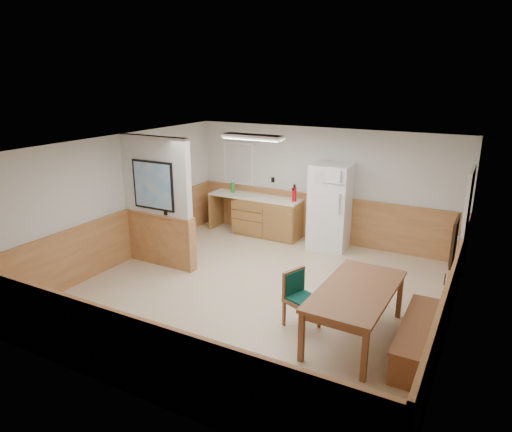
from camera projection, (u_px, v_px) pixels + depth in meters
The scene contains 20 objects.
ground at pixel (258, 292), 7.78m from camera, with size 6.00×6.00×0.00m, color #CDAF93.
ceiling at pixel (258, 146), 7.04m from camera, with size 6.00×6.00×0.02m, color white.
back_wall at pixel (322, 185), 9.94m from camera, with size 6.00×0.02×2.50m, color silver.
right_wall at pixel (457, 256), 6.05m from camera, with size 0.02×6.00×2.50m, color silver.
left_wall at pixel (120, 200), 8.77m from camera, with size 0.02×6.00×2.50m, color silver.
wainscot_back at pixel (321, 218), 10.14m from camera, with size 6.00×0.04×1.00m, color tan.
wainscot_right at pixel (448, 306), 6.28m from camera, with size 0.04×6.00×1.00m, color tan.
wainscot_left at pixel (125, 237), 8.99m from camera, with size 0.04×6.00×1.00m, color tan.
partition_wall at pixel (158, 203), 8.60m from camera, with size 1.50×0.20×2.50m.
kitchen_counter at pixel (266, 216), 10.45m from camera, with size 2.20×0.61×1.00m.
exterior_door at pixel (464, 229), 7.72m from camera, with size 0.07×1.02×2.15m.
kitchen_window at pixel (239, 164), 10.78m from camera, with size 0.80×0.04×1.00m.
wall_painting at pixel (454, 241), 5.73m from camera, with size 0.04×0.50×0.60m.
fluorescent_fixture at pixel (253, 137), 8.52m from camera, with size 1.20×0.30×0.09m.
refrigerator at pixel (330, 207), 9.58m from camera, with size 0.83×0.74×1.81m.
dining_table at pixel (356, 295), 6.26m from camera, with size 0.99×1.91×0.75m.
dining_bench at pixel (416, 330), 5.98m from camera, with size 0.39×1.71×0.45m.
dining_chair at pixel (298, 294), 6.65m from camera, with size 0.69×0.58×0.85m.
fire_extinguisher at pixel (294, 194), 9.95m from camera, with size 0.12×0.12×0.38m.
soap_bottle at pixel (233, 187), 10.73m from camera, with size 0.08×0.08×0.25m, color green.
Camera 1 is at (3.32, -6.22, 3.54)m, focal length 32.00 mm.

